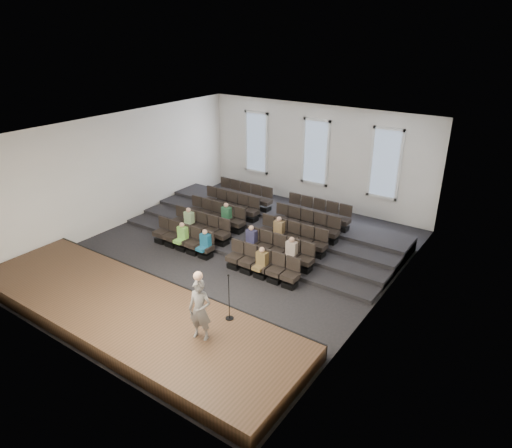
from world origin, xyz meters
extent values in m
plane|color=black|center=(0.00, 0.00, 0.00)|extent=(14.00, 14.00, 0.00)
cube|color=white|center=(0.00, 0.00, 5.01)|extent=(12.00, 14.00, 0.02)
cube|color=white|center=(0.00, 7.02, 2.50)|extent=(12.00, 0.04, 5.00)
cube|color=white|center=(0.00, -7.02, 2.50)|extent=(12.00, 0.04, 5.00)
cube|color=white|center=(-6.02, 0.00, 2.50)|extent=(0.04, 14.00, 5.00)
cube|color=white|center=(6.02, 0.00, 2.50)|extent=(0.04, 14.00, 5.00)
cube|color=#442C1D|center=(0.00, -5.10, 0.25)|extent=(11.80, 3.60, 0.50)
cube|color=black|center=(0.00, -3.33, 0.25)|extent=(11.80, 0.06, 0.52)
cube|color=black|center=(0.00, 2.33, 0.07)|extent=(11.80, 4.80, 0.15)
cube|color=black|center=(0.00, 2.85, 0.15)|extent=(11.80, 3.75, 0.30)
cube|color=black|center=(0.00, 3.38, 0.22)|extent=(11.80, 2.70, 0.45)
cube|color=black|center=(0.00, 3.90, 0.30)|extent=(11.80, 1.65, 0.60)
cube|color=black|center=(-3.13, -0.60, 0.10)|extent=(0.47, 0.43, 0.20)
cube|color=black|center=(-3.13, -0.60, 0.41)|extent=(0.55, 0.50, 0.19)
cube|color=black|center=(-3.13, -0.39, 0.82)|extent=(0.55, 0.08, 0.50)
cube|color=black|center=(-2.53, -0.60, 0.10)|extent=(0.47, 0.43, 0.20)
cube|color=black|center=(-2.53, -0.60, 0.41)|extent=(0.55, 0.50, 0.19)
cube|color=black|center=(-2.53, -0.39, 0.82)|extent=(0.55, 0.08, 0.50)
cube|color=black|center=(-1.93, -0.60, 0.10)|extent=(0.47, 0.43, 0.20)
cube|color=black|center=(-1.93, -0.60, 0.41)|extent=(0.55, 0.50, 0.19)
cube|color=black|center=(-1.93, -0.39, 0.82)|extent=(0.55, 0.08, 0.50)
cube|color=black|center=(-1.33, -0.60, 0.10)|extent=(0.47, 0.43, 0.20)
cube|color=black|center=(-1.33, -0.60, 0.41)|extent=(0.55, 0.50, 0.19)
cube|color=black|center=(-1.33, -0.39, 0.82)|extent=(0.55, 0.08, 0.50)
cube|color=black|center=(-0.73, -0.60, 0.10)|extent=(0.47, 0.43, 0.20)
cube|color=black|center=(-0.73, -0.60, 0.41)|extent=(0.55, 0.50, 0.19)
cube|color=black|center=(-0.73, -0.39, 0.82)|extent=(0.55, 0.08, 0.50)
cube|color=black|center=(0.73, -0.60, 0.10)|extent=(0.47, 0.43, 0.20)
cube|color=black|center=(0.73, -0.60, 0.41)|extent=(0.55, 0.50, 0.19)
cube|color=black|center=(0.73, -0.39, 0.82)|extent=(0.55, 0.08, 0.50)
cube|color=black|center=(1.33, -0.60, 0.10)|extent=(0.47, 0.43, 0.20)
cube|color=black|center=(1.33, -0.60, 0.41)|extent=(0.55, 0.50, 0.19)
cube|color=black|center=(1.33, -0.39, 0.82)|extent=(0.55, 0.08, 0.50)
cube|color=black|center=(1.93, -0.60, 0.10)|extent=(0.47, 0.43, 0.20)
cube|color=black|center=(1.93, -0.60, 0.41)|extent=(0.55, 0.50, 0.19)
cube|color=black|center=(1.93, -0.39, 0.82)|extent=(0.55, 0.08, 0.50)
cube|color=black|center=(2.53, -0.60, 0.10)|extent=(0.47, 0.43, 0.20)
cube|color=black|center=(2.53, -0.60, 0.41)|extent=(0.55, 0.50, 0.19)
cube|color=black|center=(2.53, -0.39, 0.82)|extent=(0.55, 0.08, 0.50)
cube|color=black|center=(3.13, -0.60, 0.10)|extent=(0.47, 0.43, 0.20)
cube|color=black|center=(3.13, -0.60, 0.41)|extent=(0.55, 0.50, 0.19)
cube|color=black|center=(3.13, -0.39, 0.82)|extent=(0.55, 0.08, 0.50)
cube|color=black|center=(-3.13, 0.45, 0.25)|extent=(0.47, 0.43, 0.20)
cube|color=black|center=(-3.13, 0.45, 0.56)|extent=(0.55, 0.50, 0.19)
cube|color=black|center=(-3.13, 0.66, 0.97)|extent=(0.55, 0.08, 0.50)
cube|color=black|center=(-2.53, 0.45, 0.25)|extent=(0.47, 0.43, 0.20)
cube|color=black|center=(-2.53, 0.45, 0.56)|extent=(0.55, 0.50, 0.19)
cube|color=black|center=(-2.53, 0.66, 0.97)|extent=(0.55, 0.08, 0.50)
cube|color=black|center=(-1.93, 0.45, 0.25)|extent=(0.47, 0.43, 0.20)
cube|color=black|center=(-1.93, 0.45, 0.56)|extent=(0.55, 0.50, 0.19)
cube|color=black|center=(-1.93, 0.66, 0.97)|extent=(0.55, 0.08, 0.50)
cube|color=black|center=(-1.33, 0.45, 0.25)|extent=(0.47, 0.43, 0.20)
cube|color=black|center=(-1.33, 0.45, 0.56)|extent=(0.55, 0.50, 0.19)
cube|color=black|center=(-1.33, 0.66, 0.97)|extent=(0.55, 0.08, 0.50)
cube|color=black|center=(-0.73, 0.45, 0.25)|extent=(0.47, 0.43, 0.20)
cube|color=black|center=(-0.73, 0.45, 0.56)|extent=(0.55, 0.50, 0.19)
cube|color=black|center=(-0.73, 0.66, 0.97)|extent=(0.55, 0.08, 0.50)
cube|color=black|center=(0.73, 0.45, 0.25)|extent=(0.47, 0.43, 0.20)
cube|color=black|center=(0.73, 0.45, 0.56)|extent=(0.55, 0.50, 0.19)
cube|color=black|center=(0.73, 0.66, 0.97)|extent=(0.55, 0.08, 0.50)
cube|color=black|center=(1.33, 0.45, 0.25)|extent=(0.47, 0.43, 0.20)
cube|color=black|center=(1.33, 0.45, 0.56)|extent=(0.55, 0.50, 0.19)
cube|color=black|center=(1.33, 0.66, 0.97)|extent=(0.55, 0.08, 0.50)
cube|color=black|center=(1.93, 0.45, 0.25)|extent=(0.47, 0.43, 0.20)
cube|color=black|center=(1.93, 0.45, 0.56)|extent=(0.55, 0.50, 0.19)
cube|color=black|center=(1.93, 0.66, 0.97)|extent=(0.55, 0.08, 0.50)
cube|color=black|center=(2.53, 0.45, 0.25)|extent=(0.47, 0.43, 0.20)
cube|color=black|center=(2.53, 0.45, 0.56)|extent=(0.55, 0.50, 0.19)
cube|color=black|center=(2.53, 0.66, 0.97)|extent=(0.55, 0.08, 0.50)
cube|color=black|center=(3.13, 0.45, 0.25)|extent=(0.47, 0.43, 0.20)
cube|color=black|center=(3.13, 0.45, 0.56)|extent=(0.55, 0.50, 0.19)
cube|color=black|center=(3.13, 0.66, 0.97)|extent=(0.55, 0.08, 0.50)
cube|color=black|center=(-3.13, 1.50, 0.40)|extent=(0.47, 0.42, 0.20)
cube|color=black|center=(-3.13, 1.50, 0.71)|extent=(0.55, 0.50, 0.19)
cube|color=black|center=(-3.13, 1.71, 1.12)|extent=(0.55, 0.08, 0.50)
cube|color=black|center=(-2.53, 1.50, 0.40)|extent=(0.47, 0.42, 0.20)
cube|color=black|center=(-2.53, 1.50, 0.71)|extent=(0.55, 0.50, 0.19)
cube|color=black|center=(-2.53, 1.71, 1.12)|extent=(0.55, 0.08, 0.50)
cube|color=black|center=(-1.93, 1.50, 0.40)|extent=(0.47, 0.42, 0.20)
cube|color=black|center=(-1.93, 1.50, 0.71)|extent=(0.55, 0.50, 0.19)
cube|color=black|center=(-1.93, 1.71, 1.12)|extent=(0.55, 0.08, 0.50)
cube|color=black|center=(-1.33, 1.50, 0.40)|extent=(0.47, 0.42, 0.20)
cube|color=black|center=(-1.33, 1.50, 0.71)|extent=(0.55, 0.50, 0.19)
cube|color=black|center=(-1.33, 1.71, 1.12)|extent=(0.55, 0.08, 0.50)
cube|color=black|center=(-0.73, 1.50, 0.40)|extent=(0.47, 0.42, 0.20)
cube|color=black|center=(-0.73, 1.50, 0.71)|extent=(0.55, 0.50, 0.19)
cube|color=black|center=(-0.73, 1.71, 1.12)|extent=(0.55, 0.08, 0.50)
cube|color=black|center=(0.73, 1.50, 0.40)|extent=(0.47, 0.42, 0.20)
cube|color=black|center=(0.73, 1.50, 0.71)|extent=(0.55, 0.50, 0.19)
cube|color=black|center=(0.73, 1.71, 1.12)|extent=(0.55, 0.08, 0.50)
cube|color=black|center=(1.33, 1.50, 0.40)|extent=(0.47, 0.42, 0.20)
cube|color=black|center=(1.33, 1.50, 0.71)|extent=(0.55, 0.50, 0.19)
cube|color=black|center=(1.33, 1.71, 1.12)|extent=(0.55, 0.08, 0.50)
cube|color=black|center=(1.93, 1.50, 0.40)|extent=(0.47, 0.42, 0.20)
cube|color=black|center=(1.93, 1.50, 0.71)|extent=(0.55, 0.50, 0.19)
cube|color=black|center=(1.93, 1.71, 1.12)|extent=(0.55, 0.08, 0.50)
cube|color=black|center=(2.53, 1.50, 0.40)|extent=(0.47, 0.42, 0.20)
cube|color=black|center=(2.53, 1.50, 0.71)|extent=(0.55, 0.50, 0.19)
cube|color=black|center=(2.53, 1.71, 1.12)|extent=(0.55, 0.08, 0.50)
cube|color=black|center=(3.13, 1.50, 0.40)|extent=(0.47, 0.42, 0.20)
cube|color=black|center=(3.13, 1.50, 0.71)|extent=(0.55, 0.50, 0.19)
cube|color=black|center=(3.13, 1.71, 1.12)|extent=(0.55, 0.08, 0.50)
cube|color=black|center=(-3.13, 2.55, 0.55)|extent=(0.47, 0.42, 0.20)
cube|color=black|center=(-3.13, 2.55, 0.86)|extent=(0.55, 0.50, 0.19)
cube|color=black|center=(-3.13, 2.76, 1.27)|extent=(0.55, 0.08, 0.50)
cube|color=black|center=(-2.53, 2.55, 0.55)|extent=(0.47, 0.42, 0.20)
cube|color=black|center=(-2.53, 2.55, 0.86)|extent=(0.55, 0.50, 0.19)
cube|color=black|center=(-2.53, 2.76, 1.27)|extent=(0.55, 0.08, 0.50)
cube|color=black|center=(-1.93, 2.55, 0.55)|extent=(0.47, 0.42, 0.20)
cube|color=black|center=(-1.93, 2.55, 0.86)|extent=(0.55, 0.50, 0.19)
cube|color=black|center=(-1.93, 2.76, 1.27)|extent=(0.55, 0.08, 0.50)
cube|color=black|center=(-1.33, 2.55, 0.55)|extent=(0.47, 0.42, 0.20)
cube|color=black|center=(-1.33, 2.55, 0.86)|extent=(0.55, 0.50, 0.19)
cube|color=black|center=(-1.33, 2.76, 1.27)|extent=(0.55, 0.08, 0.50)
cube|color=black|center=(-0.73, 2.55, 0.55)|extent=(0.47, 0.42, 0.20)
cube|color=black|center=(-0.73, 2.55, 0.86)|extent=(0.55, 0.50, 0.19)
cube|color=black|center=(-0.73, 2.76, 1.27)|extent=(0.55, 0.08, 0.50)
cube|color=black|center=(0.73, 2.55, 0.55)|extent=(0.47, 0.42, 0.20)
cube|color=black|center=(0.73, 2.55, 0.86)|extent=(0.55, 0.50, 0.19)
cube|color=black|center=(0.73, 2.76, 1.27)|extent=(0.55, 0.08, 0.50)
cube|color=black|center=(1.33, 2.55, 0.55)|extent=(0.47, 0.42, 0.20)
cube|color=black|center=(1.33, 2.55, 0.86)|extent=(0.55, 0.50, 0.19)
cube|color=black|center=(1.33, 2.76, 1.27)|extent=(0.55, 0.08, 0.50)
cube|color=black|center=(1.93, 2.55, 0.55)|extent=(0.47, 0.42, 0.20)
cube|color=black|center=(1.93, 2.55, 0.86)|extent=(0.55, 0.50, 0.19)
cube|color=black|center=(1.93, 2.76, 1.27)|extent=(0.55, 0.08, 0.50)
cube|color=black|center=(2.53, 2.55, 0.55)|extent=(0.47, 0.42, 0.20)
cube|color=black|center=(2.53, 2.55, 0.86)|extent=(0.55, 0.50, 0.19)
cube|color=black|center=(2.53, 2.76, 1.27)|extent=(0.55, 0.08, 0.50)
cube|color=black|center=(3.13, 2.55, 0.55)|extent=(0.47, 0.42, 0.20)
cube|color=black|center=(3.13, 2.55, 0.86)|extent=(0.55, 0.50, 0.19)
cube|color=black|center=(3.13, 2.76, 1.27)|extent=(0.55, 0.08, 0.50)
cube|color=black|center=(-3.13, 3.60, 0.70)|extent=(0.47, 0.42, 0.20)
cube|color=black|center=(-3.13, 3.60, 1.01)|extent=(0.55, 0.50, 0.19)
cube|color=black|center=(-3.13, 3.81, 1.42)|extent=(0.55, 0.08, 0.50)
cube|color=black|center=(-2.53, 3.60, 0.70)|extent=(0.47, 0.42, 0.20)
cube|color=black|center=(-2.53, 3.60, 1.01)|extent=(0.55, 0.50, 0.19)
cube|color=black|center=(-2.53, 3.81, 1.42)|extent=(0.55, 0.08, 0.50)
cube|color=black|center=(-1.93, 3.60, 0.70)|extent=(0.47, 0.42, 0.20)
cube|color=black|center=(-1.93, 3.60, 1.01)|extent=(0.55, 0.50, 0.19)
cube|color=black|center=(-1.93, 3.81, 1.42)|extent=(0.55, 0.08, 0.50)
cube|color=black|center=(-1.33, 3.60, 0.70)|extent=(0.47, 0.42, 0.20)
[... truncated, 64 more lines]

